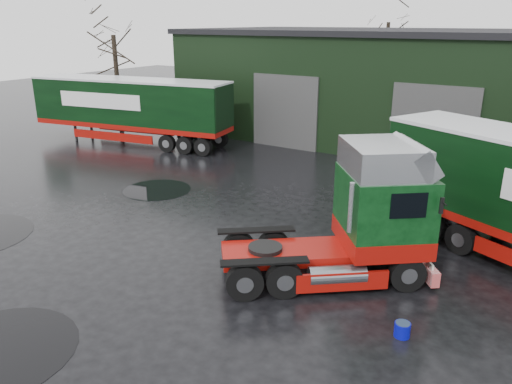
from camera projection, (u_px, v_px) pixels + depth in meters
ground at (222, 276)px, 14.04m from camera, size 100.00×100.00×0.00m
warehouse at (463, 89)px, 27.84m from camera, size 32.40×12.40×6.30m
hero_tractor at (321, 213)px, 13.39m from camera, size 6.44×5.92×3.83m
trailer_left at (131, 111)px, 28.48m from camera, size 12.27×4.69×3.73m
wash_bucket at (402, 330)px, 11.30m from camera, size 0.44×0.44×0.34m
tree_left at (116, 64)px, 30.90m from camera, size 4.40×4.40×8.50m
tree_back_a at (386, 47)px, 39.36m from camera, size 4.40×4.40×9.50m
puddle_1 at (320, 255)px, 15.25m from camera, size 2.05×2.05×0.01m
puddle_4 at (157, 190)px, 21.12m from camera, size 2.85×2.85×0.01m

